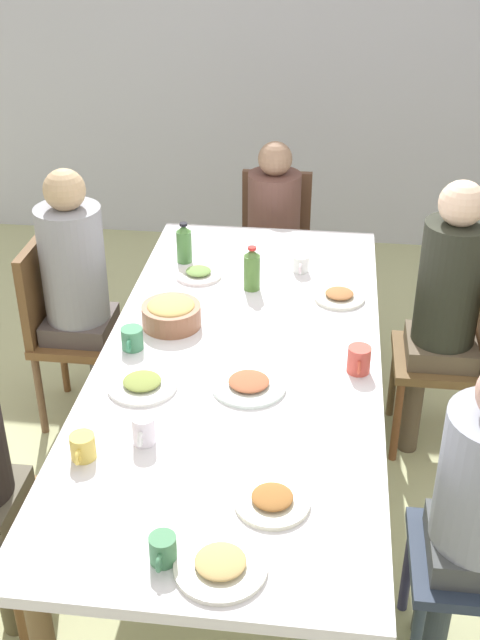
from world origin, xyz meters
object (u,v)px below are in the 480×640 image
at_px(chair_3, 459,347).
at_px(plate_2, 199,274).
at_px(plate_4, 142,384).
at_px(cup_2, 163,550).
at_px(cup_1, 132,339).
at_px(cup_5, 83,447).
at_px(bottle_1, 184,244).
at_px(plate_5, 221,565).
at_px(bowl_0, 171,313).
at_px(dining_table, 240,371).
at_px(cup_4, 144,430).
at_px(plate_0, 249,384).
at_px(bottle_0, 252,269).
at_px(plate_3, 339,296).
at_px(person_4, 273,225).
at_px(chair_4, 274,245).
at_px(plate_1, 272,500).
at_px(cup_0, 359,360).
at_px(chair_1, 63,322).
at_px(cup_3, 301,264).
at_px(person_1, 77,280).
at_px(person_3, 445,299).

xyz_separation_m(chair_3, plate_2, (-0.02, -1.16, 0.28)).
height_order(plate_4, cup_2, cup_2).
distance_m(cup_1, cup_5, 0.63).
bearing_deg(cup_5, bottle_1, 177.67).
bearing_deg(cup_5, plate_5, 51.18).
bearing_deg(bowl_0, dining_table, 57.77).
height_order(bowl_0, cup_4, bowl_0).
height_order(plate_2, plate_4, same).
xyz_separation_m(plate_0, bottle_0, (-0.73, -0.07, 0.08)).
relative_size(chair_3, cup_1, 7.66).
bearing_deg(plate_3, bottle_1, -111.38).
bearing_deg(person_4, chair_4, 180.00).
xyz_separation_m(chair_3, plate_1, (1.36, -0.71, 0.28)).
xyz_separation_m(plate_0, plate_4, (0.04, -0.37, -0.00)).
relative_size(cup_0, bottle_1, 0.62).
height_order(plate_0, cup_1, cup_1).
distance_m(chair_3, plate_1, 1.56).
distance_m(cup_2, bottle_0, 1.55).
distance_m(plate_0, plate_5, 0.82).
bearing_deg(cup_2, chair_1, -152.96).
distance_m(chair_3, bottle_1, 1.30).
relative_size(person_4, cup_2, 10.34).
distance_m(dining_table, cup_3, 0.75).
distance_m(chair_1, bowl_0, 0.79).
xyz_separation_m(chair_3, bottle_0, (0.06, -0.91, 0.35)).
height_order(chair_1, chair_4, same).
xyz_separation_m(plate_4, plate_5, (0.77, 0.39, 0.00)).
relative_size(plate_2, cup_0, 1.70).
bearing_deg(cup_2, cup_5, -139.15).
bearing_deg(cup_5, plate_1, 77.48).
relative_size(plate_5, bottle_0, 1.25).
bearing_deg(chair_4, person_1, -39.72).
bearing_deg(cup_0, plate_0, -68.55).
relative_size(person_1, cup_5, 11.04).
distance_m(person_1, plate_4, 0.98).
xyz_separation_m(plate_5, cup_3, (-1.74, 0.11, 0.02)).
bearing_deg(plate_1, cup_4, -118.11).
bearing_deg(person_3, bowl_0, -69.73).
bearing_deg(bottle_1, cup_0, 43.78).
bearing_deg(plate_1, plate_5, -23.65).
xyz_separation_m(cup_1, cup_3, (-0.72, 0.59, -0.00)).
bearing_deg(cup_0, chair_1, -115.98).
bearing_deg(bowl_0, cup_5, -7.66).
relative_size(person_4, bottle_0, 5.72).
height_order(chair_4, plate_5, chair_4).
bearing_deg(cup_1, chair_4, 165.48).
bearing_deg(plate_0, cup_0, 111.45).
xyz_separation_m(dining_table, cup_2, (1.02, -0.08, 0.11)).
xyz_separation_m(chair_3, cup_0, (0.65, -0.46, 0.31)).
bearing_deg(cup_4, cup_5, -60.51).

